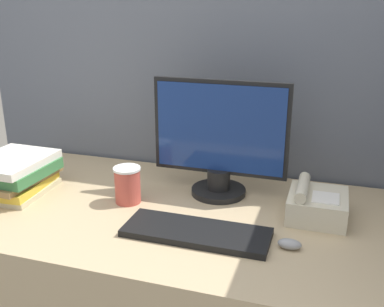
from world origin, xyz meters
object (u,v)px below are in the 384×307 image
mouse (290,244)px  coffee_cup (128,185)px  keyboard (196,232)px  book_stack (15,174)px  monitor (220,143)px  desk_telephone (316,204)px

mouse → coffee_cup: (-0.56, 0.14, 0.05)m
keyboard → book_stack: bearing=171.8°
monitor → book_stack: monitor is taller
monitor → desk_telephone: monitor is taller
mouse → coffee_cup: coffee_cup is taller
book_stack → desk_telephone: (1.03, 0.12, -0.02)m
book_stack → desk_telephone: 1.04m
book_stack → monitor: bearing=16.8°
keyboard → coffee_cup: coffee_cup is taller
keyboard → mouse: 0.27m
keyboard → coffee_cup: (-0.29, 0.15, 0.05)m
monitor → book_stack: size_ratio=1.58×
mouse → monitor: bearing=132.8°
desk_telephone → keyboard: bearing=-145.2°
mouse → desk_telephone: desk_telephone is taller
keyboard → monitor: bearing=92.4°
monitor → mouse: bearing=-47.2°
monitor → desk_telephone: bearing=-14.1°
book_stack → desk_telephone: book_stack is taller
keyboard → desk_telephone: bearing=34.8°
monitor → mouse: monitor is taller
monitor → desk_telephone: (0.34, -0.08, -0.14)m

